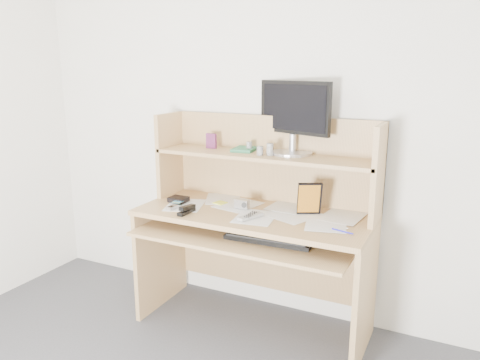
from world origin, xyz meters
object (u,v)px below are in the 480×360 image
at_px(desk, 259,218).
at_px(keyboard, 270,237).
at_px(game_case, 309,199).
at_px(tv_remote, 251,216).
at_px(monitor, 294,115).

xyz_separation_m(desk, keyboard, (0.17, -0.22, -0.03)).
height_order(desk, game_case, desk).
xyz_separation_m(desk, tv_remote, (0.03, -0.20, 0.07)).
height_order(desk, tv_remote, desk).
bearing_deg(keyboard, desk, 124.12).
xyz_separation_m(game_case, monitor, (-0.16, 0.16, 0.46)).
relative_size(desk, keyboard, 2.79).
distance_m(desk, keyboard, 0.28).
height_order(keyboard, tv_remote, tv_remote).
bearing_deg(desk, monitor, 46.88).
bearing_deg(keyboard, monitor, 89.05).
bearing_deg(monitor, desk, -115.08).
relative_size(desk, game_case, 7.12).
distance_m(tv_remote, monitor, 0.67).
xyz_separation_m(desk, game_case, (0.32, 0.01, 0.16)).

